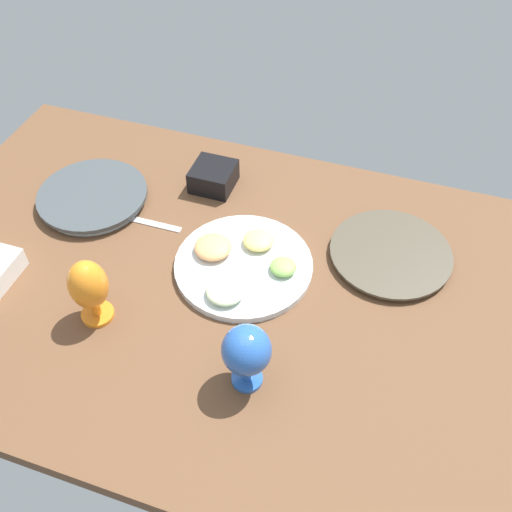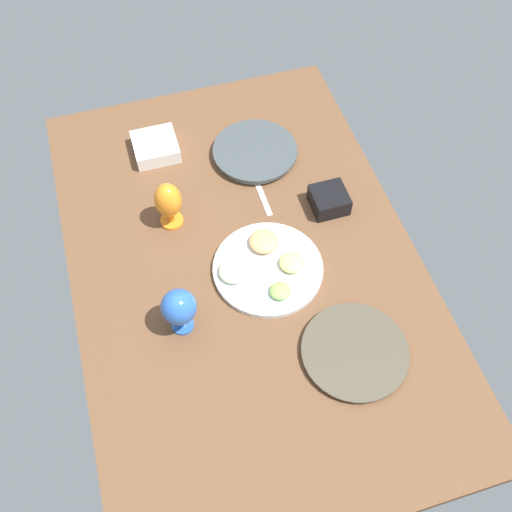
{
  "view_description": "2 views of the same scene",
  "coord_description": "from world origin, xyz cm",
  "px_view_note": "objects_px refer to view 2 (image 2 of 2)",
  "views": [
    {
      "loc": [
        -37.04,
        80.93,
        105.24
      ],
      "look_at": [
        -8.53,
        -4.16,
        7.32
      ],
      "focal_mm": 40.81,
      "sensor_mm": 36.0,
      "label": 1
    },
    {
      "loc": [
        -95.57,
        25.02,
        152.11
      ],
      "look_at": [
        -3.54,
        -2.55,
        7.32
      ],
      "focal_mm": 41.82,
      "sensor_mm": 36.0,
      "label": 2
    }
  ],
  "objects_px": {
    "hurricane_glass_blue": "(179,308)",
    "square_bowl_white": "(155,146)",
    "fruit_platter": "(267,267)",
    "square_bowl_black": "(329,199)",
    "dinner_plate_left": "(355,352)",
    "dinner_plate_right": "(255,152)",
    "hurricane_glass_orange": "(168,202)"
  },
  "relations": [
    {
      "from": "dinner_plate_right",
      "to": "square_bowl_black",
      "type": "distance_m",
      "value": 0.33
    },
    {
      "from": "hurricane_glass_blue",
      "to": "square_bowl_black",
      "type": "height_order",
      "value": "hurricane_glass_blue"
    },
    {
      "from": "hurricane_glass_orange",
      "to": "square_bowl_white",
      "type": "height_order",
      "value": "hurricane_glass_orange"
    },
    {
      "from": "fruit_platter",
      "to": "hurricane_glass_orange",
      "type": "height_order",
      "value": "hurricane_glass_orange"
    },
    {
      "from": "dinner_plate_left",
      "to": "square_bowl_white",
      "type": "distance_m",
      "value": 0.98
    },
    {
      "from": "dinner_plate_right",
      "to": "hurricane_glass_orange",
      "type": "relative_size",
      "value": 1.71
    },
    {
      "from": "dinner_plate_right",
      "to": "square_bowl_white",
      "type": "relative_size",
      "value": 1.96
    },
    {
      "from": "dinner_plate_left",
      "to": "dinner_plate_right",
      "type": "relative_size",
      "value": 1.02
    },
    {
      "from": "dinner_plate_left",
      "to": "fruit_platter",
      "type": "distance_m",
      "value": 0.37
    },
    {
      "from": "hurricane_glass_blue",
      "to": "square_bowl_white",
      "type": "height_order",
      "value": "hurricane_glass_blue"
    },
    {
      "from": "hurricane_glass_orange",
      "to": "square_bowl_white",
      "type": "relative_size",
      "value": 1.15
    },
    {
      "from": "hurricane_glass_blue",
      "to": "square_bowl_black",
      "type": "xyz_separation_m",
      "value": [
        0.29,
        -0.55,
        -0.07
      ]
    },
    {
      "from": "fruit_platter",
      "to": "hurricane_glass_blue",
      "type": "xyz_separation_m",
      "value": [
        -0.11,
        0.28,
        0.09
      ]
    },
    {
      "from": "dinner_plate_right",
      "to": "hurricane_glass_orange",
      "type": "height_order",
      "value": "hurricane_glass_orange"
    },
    {
      "from": "dinner_plate_left",
      "to": "dinner_plate_right",
      "type": "distance_m",
      "value": 0.79
    },
    {
      "from": "dinner_plate_left",
      "to": "square_bowl_white",
      "type": "xyz_separation_m",
      "value": [
        0.9,
        0.37,
        0.02
      ]
    },
    {
      "from": "dinner_plate_right",
      "to": "fruit_platter",
      "type": "height_order",
      "value": "fruit_platter"
    },
    {
      "from": "dinner_plate_right",
      "to": "square_bowl_black",
      "type": "height_order",
      "value": "square_bowl_black"
    },
    {
      "from": "fruit_platter",
      "to": "dinner_plate_right",
      "type": "bearing_deg",
      "value": -12.39
    },
    {
      "from": "fruit_platter",
      "to": "square_bowl_white",
      "type": "height_order",
      "value": "square_bowl_white"
    },
    {
      "from": "dinner_plate_left",
      "to": "fruit_platter",
      "type": "xyz_separation_m",
      "value": [
        0.33,
        0.15,
        0.0
      ]
    },
    {
      "from": "dinner_plate_right",
      "to": "hurricane_glass_blue",
      "type": "xyz_separation_m",
      "value": [
        -0.57,
        0.38,
        0.09
      ]
    },
    {
      "from": "dinner_plate_left",
      "to": "hurricane_glass_orange",
      "type": "bearing_deg",
      "value": 33.15
    },
    {
      "from": "fruit_platter",
      "to": "hurricane_glass_orange",
      "type": "distance_m",
      "value": 0.36
    },
    {
      "from": "fruit_platter",
      "to": "square_bowl_white",
      "type": "xyz_separation_m",
      "value": [
        0.57,
        0.22,
        0.01
      ]
    },
    {
      "from": "dinner_plate_right",
      "to": "square_bowl_black",
      "type": "relative_size",
      "value": 2.61
    },
    {
      "from": "square_bowl_black",
      "to": "dinner_plate_left",
      "type": "bearing_deg",
      "value": 167.49
    },
    {
      "from": "fruit_platter",
      "to": "dinner_plate_left",
      "type": "bearing_deg",
      "value": -155.49
    },
    {
      "from": "dinner_plate_left",
      "to": "square_bowl_black",
      "type": "bearing_deg",
      "value": -12.51
    },
    {
      "from": "fruit_platter",
      "to": "hurricane_glass_orange",
      "type": "relative_size",
      "value": 1.95
    },
    {
      "from": "hurricane_glass_orange",
      "to": "square_bowl_black",
      "type": "xyz_separation_m",
      "value": [
        -0.08,
        -0.5,
        -0.07
      ]
    },
    {
      "from": "fruit_platter",
      "to": "square_bowl_black",
      "type": "bearing_deg",
      "value": -56.51
    }
  ]
}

